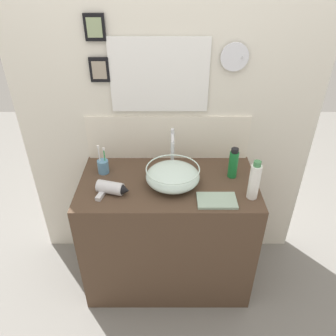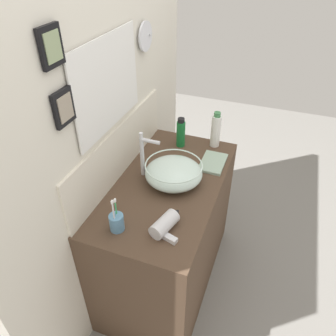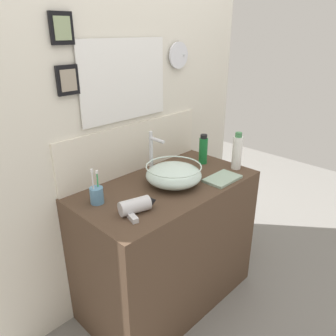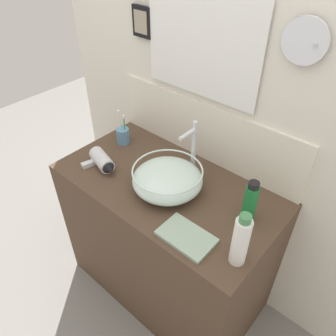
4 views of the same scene
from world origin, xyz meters
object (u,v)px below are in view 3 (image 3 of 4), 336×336
at_px(faucet, 152,151).
at_px(lotion_bottle, 203,150).
at_px(hair_drier, 138,206).
at_px(shampoo_bottle, 237,152).
at_px(hand_towel, 222,179).
at_px(toothbrush_cup, 97,195).
at_px(glass_bowl_sink, 174,174).

xyz_separation_m(faucet, lotion_bottle, (0.37, -0.09, -0.06)).
xyz_separation_m(hair_drier, shampoo_bottle, (0.80, -0.03, 0.08)).
height_order(hair_drier, lotion_bottle, lotion_bottle).
bearing_deg(shampoo_bottle, hand_towel, -168.36).
height_order(faucet, toothbrush_cup, faucet).
bearing_deg(faucet, shampoo_bottle, -33.75).
distance_m(faucet, toothbrush_cup, 0.46).
bearing_deg(glass_bowl_sink, hair_drier, -165.44).
distance_m(shampoo_bottle, hand_towel, 0.23).
bearing_deg(lotion_bottle, glass_bowl_sink, -167.18).
height_order(glass_bowl_sink, toothbrush_cup, toothbrush_cup).
height_order(glass_bowl_sink, faucet, faucet).
relative_size(lotion_bottle, hand_towel, 0.90).
bearing_deg(glass_bowl_sink, lotion_bottle, 12.82).
height_order(faucet, lotion_bottle, faucet).
xyz_separation_m(faucet, hand_towel, (0.25, -0.34, -0.15)).
relative_size(faucet, hair_drier, 1.35).
distance_m(glass_bowl_sink, toothbrush_cup, 0.46).
relative_size(toothbrush_cup, hand_towel, 0.88).
height_order(faucet, hand_towel, faucet).
bearing_deg(toothbrush_cup, faucet, 6.31).
distance_m(faucet, hair_drier, 0.46).
relative_size(shampoo_bottle, lotion_bottle, 1.21).
relative_size(toothbrush_cup, lotion_bottle, 0.98).
xyz_separation_m(shampoo_bottle, hand_towel, (-0.21, -0.04, -0.11)).
height_order(glass_bowl_sink, lotion_bottle, lotion_bottle).
bearing_deg(faucet, hair_drier, -142.62).
xyz_separation_m(glass_bowl_sink, hair_drier, (-0.35, -0.09, -0.03)).
bearing_deg(shampoo_bottle, toothbrush_cup, 164.10).
relative_size(glass_bowl_sink, hand_towel, 1.46).
bearing_deg(toothbrush_cup, shampoo_bottle, -15.90).
bearing_deg(hand_towel, hair_drier, 172.74).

